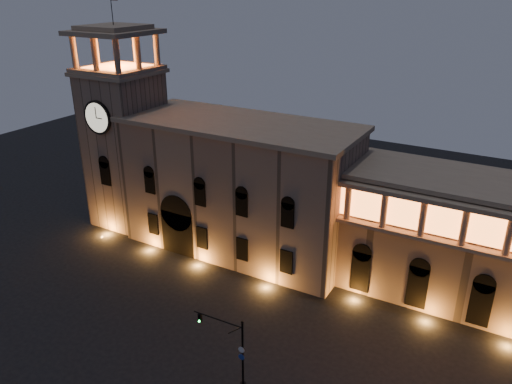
% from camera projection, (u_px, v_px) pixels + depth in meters
% --- Properties ---
extents(ground, '(160.00, 160.00, 0.00)m').
position_uv_depth(ground, '(144.00, 343.00, 50.37)').
color(ground, black).
rests_on(ground, ground).
extents(government_building, '(30.80, 12.80, 17.60)m').
position_uv_depth(government_building, '(239.00, 187.00, 65.46)').
color(government_building, '#8B6F5A').
rests_on(government_building, ground).
extents(clock_tower, '(9.80, 9.80, 32.40)m').
position_uv_depth(clock_tower, '(126.00, 141.00, 71.62)').
color(clock_tower, '#8B6F5A').
rests_on(clock_tower, ground).
extents(traffic_light, '(5.22, 0.60, 7.16)m').
position_uv_depth(traffic_light, '(234.00, 349.00, 43.91)').
color(traffic_light, black).
rests_on(traffic_light, ground).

